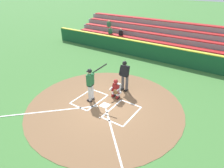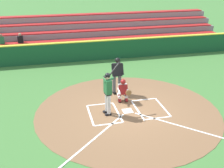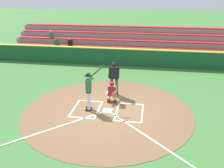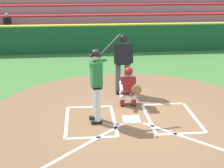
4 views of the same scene
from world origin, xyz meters
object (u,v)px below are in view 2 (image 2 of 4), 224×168
at_px(catcher, 123,90).
at_px(plate_umpire, 117,73).
at_px(batter, 108,90).
at_px(baseball, 144,121).

bearing_deg(catcher, plate_umpire, -87.17).
xyz_separation_m(batter, baseball, (-1.30, 0.98, -1.06)).
relative_size(plate_umpire, baseball, 25.20).
relative_size(catcher, baseball, 15.27).
bearing_deg(baseball, plate_umpire, -82.02).
bearing_deg(catcher, baseball, 100.46).
bearing_deg(plate_umpire, baseball, 97.98).
relative_size(batter, plate_umpire, 1.14).
bearing_deg(batter, catcher, -133.88).
distance_m(batter, catcher, 1.45).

